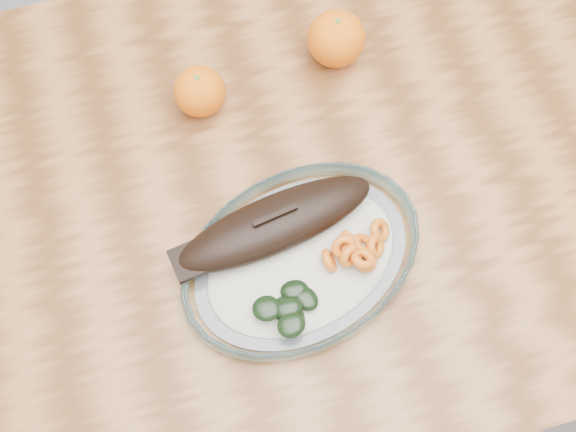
% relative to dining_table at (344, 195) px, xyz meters
% --- Properties ---
extents(ground, '(3.00, 3.00, 0.00)m').
position_rel_dining_table_xyz_m(ground, '(0.00, 0.00, -0.65)').
color(ground, slate).
rests_on(ground, ground).
extents(dining_table, '(1.20, 0.80, 0.75)m').
position_rel_dining_table_xyz_m(dining_table, '(0.00, 0.00, 0.00)').
color(dining_table, '#5B3315').
rests_on(dining_table, ground).
extents(plated_meal, '(0.71, 0.71, 0.08)m').
position_rel_dining_table_xyz_m(plated_meal, '(-0.11, -0.11, 0.12)').
color(plated_meal, white).
rests_on(plated_meal, dining_table).
extents(orange_left, '(0.07, 0.07, 0.07)m').
position_rel_dining_table_xyz_m(orange_left, '(-0.17, 0.15, 0.14)').
color(orange_left, '#E96404').
rests_on(orange_left, dining_table).
extents(orange_right, '(0.08, 0.08, 0.08)m').
position_rel_dining_table_xyz_m(orange_right, '(0.04, 0.18, 0.14)').
color(orange_right, '#E96404').
rests_on(orange_right, dining_table).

